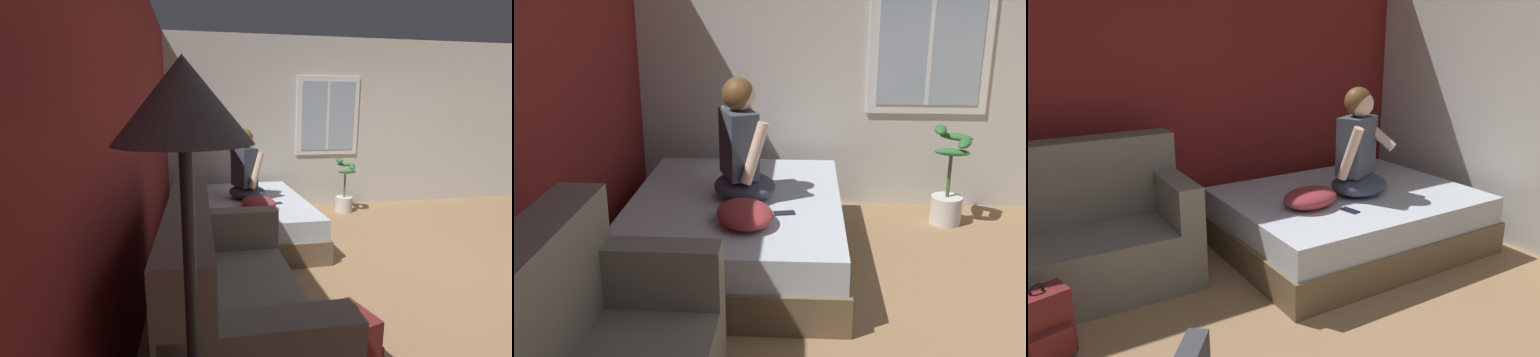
{
  "view_description": "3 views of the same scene",
  "coord_description": "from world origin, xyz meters",
  "views": [
    {
      "loc": [
        -2.63,
        2.52,
        1.56
      ],
      "look_at": [
        0.75,
        1.92,
        0.88
      ],
      "focal_mm": 24.0,
      "sensor_mm": 36.0,
      "label": 1
    },
    {
      "loc": [
        -2.57,
        1.48,
        2.0
      ],
      "look_at": [
        0.34,
        1.64,
        1.02
      ],
      "focal_mm": 42.0,
      "sensor_mm": 36.0,
      "label": 2
    },
    {
      "loc": [
        -1.05,
        -1.16,
        1.77
      ],
      "look_at": [
        0.73,
        1.76,
        0.76
      ],
      "focal_mm": 35.0,
      "sensor_mm": 36.0,
      "label": 3
    }
  ],
  "objects": [
    {
      "name": "wall_back_accent",
      "position": [
        0.0,
        3.02,
        1.35
      ],
      "size": [
        10.38,
        0.16,
        2.7
      ],
      "primitive_type": "cube",
      "color": "maroon",
      "rests_on": "ground"
    },
    {
      "name": "person_seated",
      "position": [
        1.53,
        1.91,
        0.84
      ],
      "size": [
        0.65,
        0.61,
        0.88
      ],
      "color": "#383D51",
      "rests_on": "bed"
    },
    {
      "name": "bed",
      "position": [
        1.48,
        1.95,
        0.24
      ],
      "size": [
        2.06,
        1.57,
        0.48
      ],
      "color": "brown",
      "rests_on": "ground"
    },
    {
      "name": "backpack",
      "position": [
        -0.94,
        1.62,
        0.19
      ],
      "size": [
        0.34,
        0.29,
        0.46
      ],
      "color": "maroon",
      "rests_on": "ground"
    },
    {
      "name": "throw_pillow",
      "position": [
        1.01,
        1.84,
        0.55
      ],
      "size": [
        0.57,
        0.49,
        0.14
      ],
      "primitive_type": "ellipsoid",
      "rotation": [
        0.0,
        0.0,
        0.32
      ],
      "color": "#993338",
      "rests_on": "bed"
    },
    {
      "name": "cell_phone",
      "position": [
        1.2,
        1.59,
        0.48
      ],
      "size": [
        0.09,
        0.15,
        0.01
      ],
      "primitive_type": "cube",
      "rotation": [
        0.0,
        0.0,
        0.19
      ],
      "color": "black",
      "rests_on": "bed"
    },
    {
      "name": "couch",
      "position": [
        -0.69,
        2.35,
        0.39
      ],
      "size": [
        1.71,
        0.84,
        1.04
      ],
      "color": "slate",
      "rests_on": "ground"
    }
  ]
}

